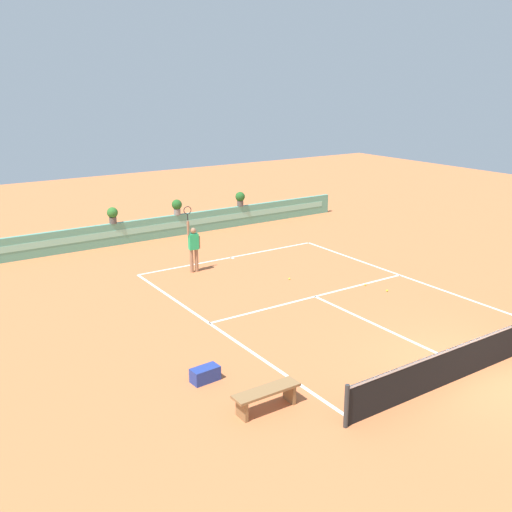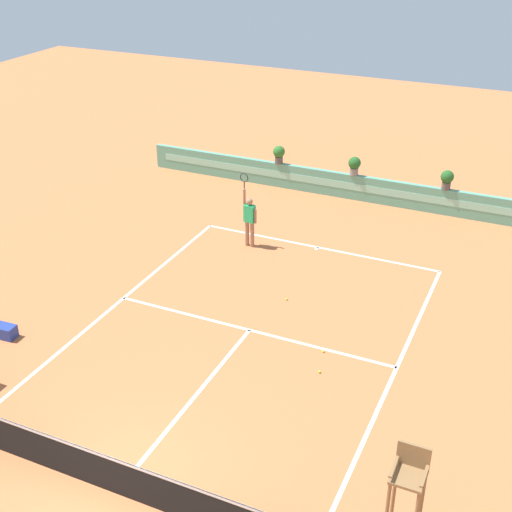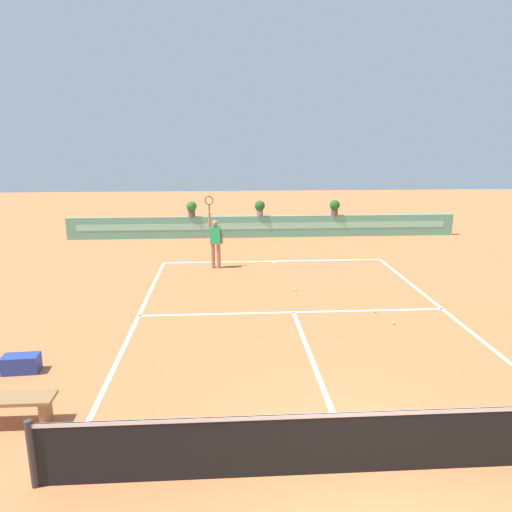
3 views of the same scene
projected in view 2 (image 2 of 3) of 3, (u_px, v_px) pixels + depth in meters
name	position (u px, v px, depth m)	size (l,w,h in m)	color
ground_plane	(243.00, 338.00, 18.78)	(60.00, 60.00, 0.00)	#C66B3D
court_lines	(254.00, 324.00, 19.36)	(8.32, 11.94, 0.01)	white
net	(113.00, 474.00, 13.71)	(8.92, 0.10, 1.00)	#333333
back_wall_barrier	(358.00, 188.00, 26.92)	(18.00, 0.21, 1.00)	#599E84
umpire_chair	(408.00, 486.00, 12.34)	(0.60, 0.60, 2.14)	olive
gear_bag	(3.00, 331.00, 18.74)	(0.70, 0.36, 0.36)	navy
tennis_player	(249.00, 218.00, 23.15)	(0.62, 0.26, 2.58)	#9E7051
tennis_ball_near_baseline	(287.00, 299.00, 20.49)	(0.07, 0.07, 0.07)	#CCE033
tennis_ball_mid_court	(323.00, 351.00, 18.17)	(0.07, 0.07, 0.07)	#CCE033
tennis_ball_by_sideline	(320.00, 372.00, 17.40)	(0.07, 0.07, 0.07)	#CCE033
potted_plant_right	(447.00, 179.00, 25.29)	(0.48, 0.48, 0.72)	#514C47
potted_plant_left	(279.00, 153.00, 27.71)	(0.48, 0.48, 0.72)	#514C47
potted_plant_centre	(354.00, 165.00, 26.57)	(0.48, 0.48, 0.72)	gray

